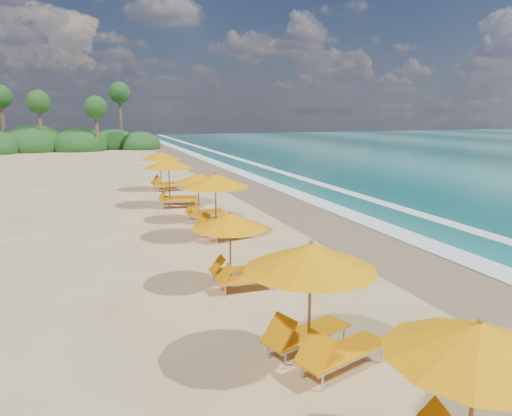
{
  "coord_description": "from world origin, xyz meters",
  "views": [
    {
      "loc": [
        -5.75,
        -16.08,
        4.64
      ],
      "look_at": [
        0.0,
        0.0,
        1.2
      ],
      "focal_mm": 34.03,
      "sensor_mm": 36.0,
      "label": 1
    }
  ],
  "objects": [
    {
      "name": "ground",
      "position": [
        0.0,
        0.0,
        0.0
      ],
      "size": [
        160.0,
        160.0,
        0.0
      ],
      "primitive_type": "plane",
      "color": "#D6B97D",
      "rests_on": "ground"
    },
    {
      "name": "wet_sand",
      "position": [
        4.0,
        0.0,
        0.01
      ],
      "size": [
        4.0,
        160.0,
        0.01
      ],
      "primitive_type": "cube",
      "color": "#887551",
      "rests_on": "ground"
    },
    {
      "name": "surf_foam",
      "position": [
        6.7,
        0.0,
        0.03
      ],
      "size": [
        4.0,
        160.0,
        0.01
      ],
      "color": "white",
      "rests_on": "ground"
    },
    {
      "name": "station_0",
      "position": [
        -1.34,
        -12.04,
        1.28
      ],
      "size": [
        2.84,
        2.75,
        2.28
      ],
      "rotation": [
        0.0,
        0.0,
        -0.27
      ],
      "color": "olive",
      "rests_on": "ground"
    },
    {
      "name": "station_1",
      "position": [
        -1.92,
        -8.66,
        1.36
      ],
      "size": [
        3.08,
        3.01,
        2.43
      ],
      "rotation": [
        0.0,
        0.0,
        0.32
      ],
      "color": "olive",
      "rests_on": "ground"
    },
    {
      "name": "station_2",
      "position": [
        -2.08,
        -4.27,
        1.16
      ],
      "size": [
        2.26,
        2.09,
        2.08
      ],
      "rotation": [
        0.0,
        0.0,
        -0.03
      ],
      "color": "olive",
      "rests_on": "ground"
    },
    {
      "name": "station_3",
      "position": [
        -1.12,
        0.73,
        1.39
      ],
      "size": [
        3.02,
        2.9,
        2.48
      ],
      "rotation": [
        0.0,
        0.0,
        0.22
      ],
      "color": "olive",
      "rests_on": "ground"
    },
    {
      "name": "station_4",
      "position": [
        -1.07,
        3.76,
        1.18
      ],
      "size": [
        2.31,
        2.15,
        2.11
      ],
      "rotation": [
        0.0,
        0.0,
        0.03
      ],
      "color": "olive",
      "rests_on": "ground"
    },
    {
      "name": "station_5",
      "position": [
        -1.66,
        7.39,
        1.37
      ],
      "size": [
        2.93,
        2.8,
        2.44
      ],
      "rotation": [
        0.0,
        0.0,
        -0.18
      ],
      "color": "olive",
      "rests_on": "ground"
    },
    {
      "name": "station_6",
      "position": [
        -1.3,
        12.53,
        1.31
      ],
      "size": [
        2.53,
        2.33,
        2.34
      ],
      "rotation": [
        0.0,
        0.0,
        0.01
      ],
      "color": "olive",
      "rests_on": "ground"
    },
    {
      "name": "treeline",
      "position": [
        -9.94,
        45.51,
        1.0
      ],
      "size": [
        25.8,
        8.8,
        9.74
      ],
      "color": "#163D14",
      "rests_on": "ground"
    }
  ]
}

